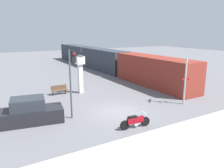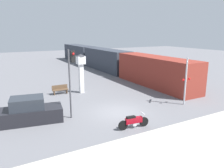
# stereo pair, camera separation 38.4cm
# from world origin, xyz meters

# --- Properties ---
(ground_plane) EXTENTS (120.00, 120.00, 0.00)m
(ground_plane) POSITION_xyz_m (0.00, 0.00, 0.00)
(ground_plane) COLOR slate
(sidewalk_strip) EXTENTS (36.00, 6.00, 0.10)m
(sidewalk_strip) POSITION_xyz_m (0.00, -7.05, 0.05)
(sidewalk_strip) COLOR #BCB7A8
(sidewalk_strip) RESTS_ON ground_plane
(motorcycle) EXTENTS (2.18, 0.49, 0.96)m
(motorcycle) POSITION_xyz_m (-0.58, -3.05, 0.46)
(motorcycle) COLOR black
(motorcycle) RESTS_ON ground_plane
(clock_tower) EXTENTS (0.95, 0.95, 4.00)m
(clock_tower) POSITION_xyz_m (-0.40, 6.73, 2.65)
(clock_tower) COLOR white
(clock_tower) RESTS_ON ground_plane
(freight_train) EXTENTS (2.80, 36.66, 3.40)m
(freight_train) POSITION_xyz_m (8.24, 17.83, 1.70)
(freight_train) COLOR maroon
(freight_train) RESTS_ON ground_plane
(traffic_light) EXTENTS (0.50, 0.35, 4.99)m
(traffic_light) POSITION_xyz_m (-3.45, 0.65, 3.39)
(traffic_light) COLOR #47474C
(traffic_light) RESTS_ON ground_plane
(railroad_crossing_signal) EXTENTS (0.90, 0.82, 4.08)m
(railroad_crossing_signal) POSITION_xyz_m (6.00, -1.19, 2.22)
(railroad_crossing_signal) COLOR #B7B7BC
(railroad_crossing_signal) RESTS_ON ground_plane
(bench) EXTENTS (1.60, 0.44, 0.92)m
(bench) POSITION_xyz_m (-2.51, 7.28, 0.49)
(bench) COLOR brown
(bench) RESTS_ON ground_plane
(parked_car) EXTENTS (4.44, 2.49, 1.80)m
(parked_car) POSITION_xyz_m (-6.31, 1.30, 0.75)
(parked_car) COLOR black
(parked_car) RESTS_ON ground_plane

